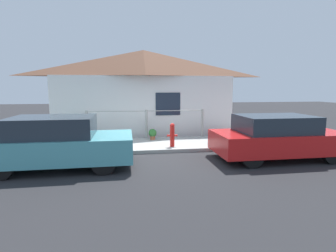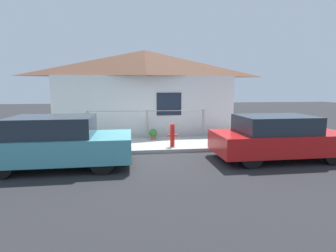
{
  "view_description": "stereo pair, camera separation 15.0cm",
  "coord_description": "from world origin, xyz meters",
  "px_view_note": "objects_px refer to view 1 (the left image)",
  "views": [
    {
      "loc": [
        -0.7,
        -8.65,
        2.22
      ],
      "look_at": [
        0.63,
        0.3,
        0.9
      ],
      "focal_mm": 28.0,
      "sensor_mm": 36.0,
      "label": 1
    },
    {
      "loc": [
        -0.56,
        -8.67,
        2.22
      ],
      "look_at": [
        0.63,
        0.3,
        0.9
      ],
      "focal_mm": 28.0,
      "sensor_mm": 36.0,
      "label": 2
    }
  ],
  "objects_px": {
    "car_left": "(58,143)",
    "car_right": "(278,137)",
    "potted_plant_by_fence": "(78,134)",
    "fire_hydrant": "(172,134)",
    "potted_plant_near_hydrant": "(153,134)"
  },
  "relations": [
    {
      "from": "car_left",
      "to": "fire_hydrant",
      "type": "xyz_separation_m",
      "value": [
        3.47,
        1.66,
        -0.15
      ]
    },
    {
      "from": "car_left",
      "to": "potted_plant_near_hydrant",
      "type": "xyz_separation_m",
      "value": [
        2.88,
        3.02,
        -0.35
      ]
    },
    {
      "from": "car_right",
      "to": "fire_hydrant",
      "type": "distance_m",
      "value": 3.49
    },
    {
      "from": "fire_hydrant",
      "to": "potted_plant_near_hydrant",
      "type": "bearing_deg",
      "value": 113.38
    },
    {
      "from": "fire_hydrant",
      "to": "potted_plant_by_fence",
      "type": "relative_size",
      "value": 1.35
    },
    {
      "from": "potted_plant_by_fence",
      "to": "car_left",
      "type": "bearing_deg",
      "value": -90.08
    },
    {
      "from": "fire_hydrant",
      "to": "potted_plant_by_fence",
      "type": "bearing_deg",
      "value": 162.92
    },
    {
      "from": "car_right",
      "to": "potted_plant_near_hydrant",
      "type": "bearing_deg",
      "value": 139.9
    },
    {
      "from": "fire_hydrant",
      "to": "potted_plant_by_fence",
      "type": "distance_m",
      "value": 3.62
    },
    {
      "from": "car_left",
      "to": "car_right",
      "type": "relative_size",
      "value": 0.98
    },
    {
      "from": "fire_hydrant",
      "to": "potted_plant_near_hydrant",
      "type": "distance_m",
      "value": 1.5
    },
    {
      "from": "potted_plant_near_hydrant",
      "to": "fire_hydrant",
      "type": "bearing_deg",
      "value": -66.62
    },
    {
      "from": "car_left",
      "to": "potted_plant_by_fence",
      "type": "relative_size",
      "value": 6.35
    },
    {
      "from": "potted_plant_near_hydrant",
      "to": "car_right",
      "type": "bearing_deg",
      "value": -39.52
    },
    {
      "from": "car_right",
      "to": "potted_plant_by_fence",
      "type": "distance_m",
      "value": 7.08
    }
  ]
}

